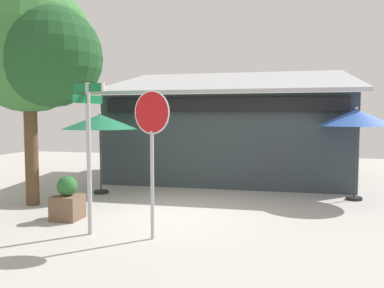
% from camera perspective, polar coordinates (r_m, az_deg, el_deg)
% --- Properties ---
extents(ground_plane, '(28.00, 28.00, 0.10)m').
position_cam_1_polar(ground_plane, '(9.52, -2.84, -10.45)').
color(ground_plane, '#ADA8A0').
extents(cafe_building, '(8.75, 5.71, 4.30)m').
position_cam_1_polar(cafe_building, '(14.78, 5.71, 1.33)').
color(cafe_building, '#333D42').
rests_on(cafe_building, ground).
extents(street_sign_post, '(0.79, 0.73, 3.00)m').
position_cam_1_polar(street_sign_post, '(7.80, -15.03, 0.04)').
color(street_sign_post, '#A8AAB2').
rests_on(street_sign_post, ground).
extents(stop_sign, '(0.78, 0.29, 2.83)m').
position_cam_1_polar(stop_sign, '(7.27, -5.97, 1.34)').
color(stop_sign, '#A8AAB2').
rests_on(stop_sign, ground).
extents(patio_umbrella_forest_green_left, '(2.28, 2.28, 2.47)m').
position_cam_1_polar(patio_umbrella_forest_green_left, '(11.93, -13.47, 3.14)').
color(patio_umbrella_forest_green_left, black).
rests_on(patio_umbrella_forest_green_left, ground).
extents(patio_umbrella_royal_blue_center, '(2.09, 2.09, 2.61)m').
position_cam_1_polar(patio_umbrella_royal_blue_center, '(11.63, 23.17, 3.51)').
color(patio_umbrella_royal_blue_center, black).
rests_on(patio_umbrella_royal_blue_center, ground).
extents(shade_tree, '(3.85, 3.38, 5.83)m').
position_cam_1_polar(shade_tree, '(10.83, -22.30, 12.75)').
color(shade_tree, brown).
rests_on(shade_tree, ground).
extents(sidewalk_planter, '(0.61, 0.61, 1.00)m').
position_cam_1_polar(sidewalk_planter, '(9.27, -17.96, -7.97)').
color(sidewalk_planter, brown).
rests_on(sidewalk_planter, ground).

